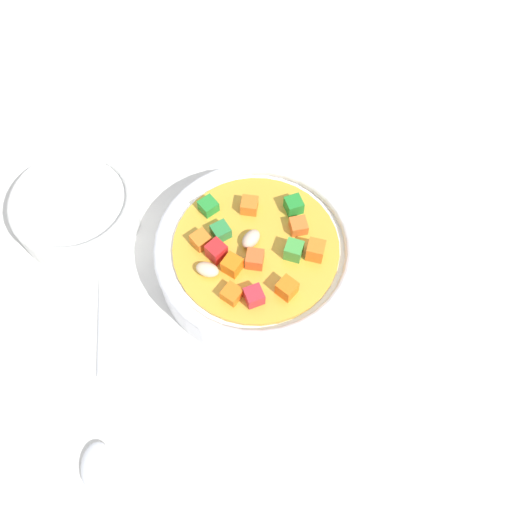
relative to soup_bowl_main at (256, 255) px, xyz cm
name	(u,v)px	position (x,y,z in cm)	size (l,w,h in cm)	color
ground_plane	(256,272)	(0.01, -0.02, -3.62)	(140.00, 140.00, 2.00)	silver
soup_bowl_main	(256,255)	(0.00, 0.00, 0.00)	(18.72, 18.72, 6.01)	white
spoon	(98,393)	(1.91, 18.38, -2.18)	(18.88, 17.31, 1.01)	silver
side_bowl_small	(76,208)	(17.09, 7.70, -0.62)	(12.39, 12.39, 3.85)	white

